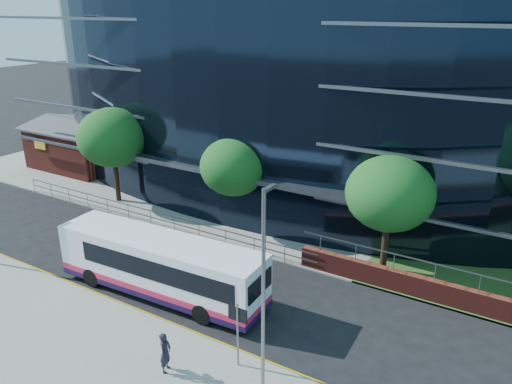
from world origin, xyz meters
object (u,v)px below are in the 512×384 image
Objects in this scene: tree_far_b at (234,167)px; city_bus at (162,266)px; tree_far_a at (112,138)px; pedestrian at (165,352)px; tree_far_c at (390,194)px; streetlight_east at (264,288)px; street_sign at (238,322)px; brick_pavilion at (81,146)px.

city_bus is at bearing -81.15° from tree_far_b.
tree_far_a is 4.08× the size of pedestrian.
streetlight_east is at bearing -95.11° from tree_far_c.
city_bus is at bearing 24.51° from pedestrian.
city_bus is at bearing -137.44° from tree_far_c.
city_bus is (1.32, -8.47, -2.61)m from tree_far_b.
tree_far_a reaches higher than tree_far_c.
street_sign is 0.46× the size of tree_far_b.
tree_far_b is 0.93× the size of tree_far_c.
tree_far_c is 0.81× the size of streetlight_east.
city_bus is (11.32, -7.97, -3.26)m from tree_far_a.
tree_far_c is (20.00, 0.00, -0.33)m from tree_far_a.
tree_far_c reaches higher than pedestrian.
brick_pavilion is 30.49m from street_sign.
streetlight_east reaches higher than brick_pavilion.
streetlight_east reaches higher than tree_far_b.
street_sign is at bearing -103.29° from tree_far_c.
streetlight_east is (-1.00, -11.17, -0.10)m from tree_far_c.
tree_far_b is at bearing 2.86° from tree_far_a.
tree_far_a reaches higher than brick_pavilion.
street_sign is 0.40× the size of tree_far_a.
city_bus is (-8.68, -7.97, -2.93)m from tree_far_c.
tree_far_b is at bearing 177.14° from tree_far_c.
tree_far_c is 3.80× the size of pedestrian.
tree_far_c reaches higher than brick_pavilion.
pedestrian is at bearing -110.94° from tree_far_c.
tree_far_c is at bearing -2.86° from tree_far_b.
tree_far_c is (2.50, 10.59, 2.39)m from street_sign.
brick_pavilion is at bearing 171.18° from tree_far_c.
brick_pavilion reaches higher than pedestrian.
tree_far_c reaches higher than tree_far_b.
tree_far_c is at bearing -8.82° from brick_pavilion.
tree_far_b is 0.76× the size of streetlight_east.
tree_far_a is 1.15× the size of tree_far_b.
tree_far_b is (19.00, -4.00, 2.27)m from brick_pavilion.
brick_pavilion is 3.07× the size of street_sign.
street_sign is 0.35× the size of streetlight_east.
street_sign is 3.06m from pedestrian.
tree_far_b reaches higher than city_bus.
pedestrian is (-2.22, -1.76, -1.14)m from street_sign.
tree_far_b is at bearing 127.63° from streetlight_east.
tree_far_c is at bearing 76.71° from street_sign.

